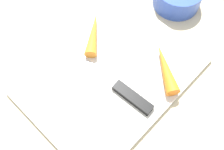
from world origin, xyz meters
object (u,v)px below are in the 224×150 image
object	(u,v)px
cutting_board	(112,76)
carrot_long	(165,68)
knife	(127,94)
carrot_short	(93,34)

from	to	relation	value
cutting_board	carrot_long	size ratio (longest dim) A/B	3.14
knife	carrot_long	bearing A→B (deg)	-106.31
knife	carrot_long	world-z (taller)	carrot_long
knife	carrot_long	size ratio (longest dim) A/B	1.75
cutting_board	knife	distance (m)	0.06
cutting_board	carrot_short	size ratio (longest dim) A/B	3.25
carrot_long	cutting_board	bearing A→B (deg)	83.88
carrot_short	carrot_long	xyz separation A→B (m)	(0.04, -0.17, 0.00)
cutting_board	carrot_short	xyz separation A→B (m)	(0.04, 0.10, 0.02)
cutting_board	knife	bearing A→B (deg)	-101.26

